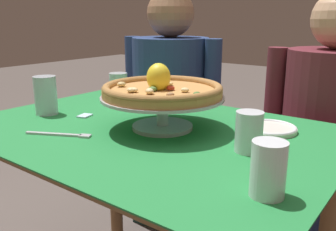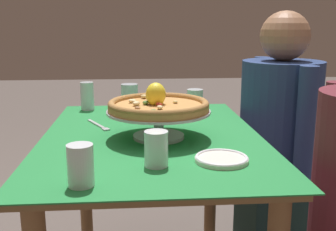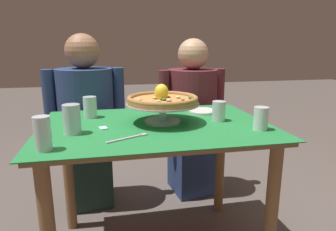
% 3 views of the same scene
% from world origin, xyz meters
% --- Properties ---
extents(dining_table, '(1.14, 0.80, 0.73)m').
position_xyz_m(dining_table, '(0.00, 0.00, 0.61)').
color(dining_table, olive).
rests_on(dining_table, ground).
extents(pizza_stand, '(0.37, 0.37, 0.10)m').
position_xyz_m(pizza_stand, '(0.04, 0.02, 0.81)').
color(pizza_stand, '#B7B7C1').
rests_on(pizza_stand, dining_table).
extents(pizza, '(0.36, 0.36, 0.10)m').
position_xyz_m(pizza, '(0.04, 0.02, 0.86)').
color(pizza, '#BC8447').
rests_on(pizza, pizza_stand).
extents(water_glass_back_left, '(0.07, 0.07, 0.12)m').
position_xyz_m(water_glass_back_left, '(-0.33, 0.21, 0.79)').
color(water_glass_back_left, silver).
rests_on(water_glass_back_left, dining_table).
extents(water_glass_side_right, '(0.07, 0.07, 0.10)m').
position_xyz_m(water_glass_side_right, '(0.34, 0.00, 0.78)').
color(water_glass_side_right, white).
rests_on(water_glass_side_right, dining_table).
extents(water_glass_side_left, '(0.08, 0.08, 0.13)m').
position_xyz_m(water_glass_side_left, '(-0.39, -0.09, 0.79)').
color(water_glass_side_left, silver).
rests_on(water_glass_side_left, dining_table).
extents(water_glass_front_right, '(0.07, 0.07, 0.11)m').
position_xyz_m(water_glass_front_right, '(0.47, -0.20, 0.78)').
color(water_glass_front_right, white).
rests_on(water_glass_front_right, dining_table).
extents(side_plate, '(0.16, 0.16, 0.02)m').
position_xyz_m(side_plate, '(0.31, 0.20, 0.74)').
color(side_plate, silver).
rests_on(side_plate, dining_table).
extents(dinner_fork, '(0.19, 0.11, 0.01)m').
position_xyz_m(dinner_fork, '(-0.15, -0.21, 0.74)').
color(dinner_fork, '#B7B7C1').
rests_on(dinner_fork, dining_table).
extents(sugar_packet, '(0.05, 0.06, 0.00)m').
position_xyz_m(sugar_packet, '(-0.26, -0.03, 0.74)').
color(sugar_packet, silver).
rests_on(sugar_packet, dining_table).
extents(diner_left, '(0.53, 0.42, 1.20)m').
position_xyz_m(diner_left, '(-0.38, 0.63, 0.60)').
color(diner_left, '#1E3833').
rests_on(diner_left, ground).
extents(diner_right, '(0.52, 0.40, 1.17)m').
position_xyz_m(diner_right, '(0.38, 0.65, 0.57)').
color(diner_right, navy).
rests_on(diner_right, ground).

